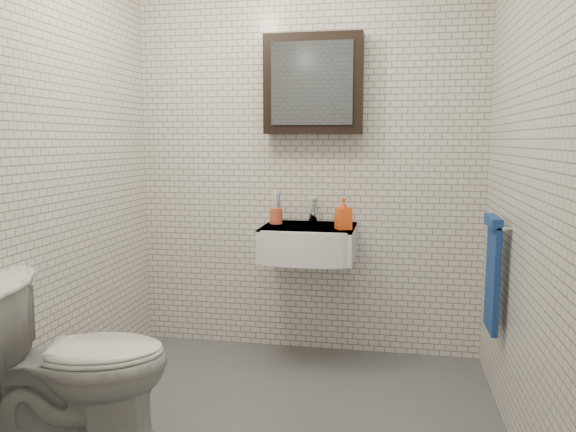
% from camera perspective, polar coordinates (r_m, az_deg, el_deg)
% --- Properties ---
extents(ground, '(2.20, 2.00, 0.01)m').
position_cam_1_polar(ground, '(2.92, -1.38, -19.95)').
color(ground, '#47484E').
rests_on(ground, ground).
extents(room_shell, '(2.22, 2.02, 2.51)m').
position_cam_1_polar(room_shell, '(2.59, -1.48, 10.01)').
color(room_shell, silver).
rests_on(room_shell, ground).
extents(washbasin, '(0.55, 0.50, 0.20)m').
position_cam_1_polar(washbasin, '(3.36, 2.03, -2.70)').
color(washbasin, white).
rests_on(washbasin, room_shell).
extents(faucet, '(0.06, 0.20, 0.15)m').
position_cam_1_polar(faucet, '(3.53, 2.52, 0.45)').
color(faucet, silver).
rests_on(faucet, washbasin).
extents(mirror_cabinet, '(0.60, 0.15, 0.60)m').
position_cam_1_polar(mirror_cabinet, '(3.51, 2.59, 13.21)').
color(mirror_cabinet, black).
rests_on(mirror_cabinet, room_shell).
extents(towel_rail, '(0.09, 0.30, 0.58)m').
position_cam_1_polar(towel_rail, '(2.99, 20.10, -5.06)').
color(towel_rail, silver).
rests_on(towel_rail, room_shell).
extents(toothbrush_cup, '(0.09, 0.09, 0.21)m').
position_cam_1_polar(toothbrush_cup, '(3.47, -1.23, 0.10)').
color(toothbrush_cup, '#CC5033').
rests_on(toothbrush_cup, washbasin).
extents(soap_bottle, '(0.11, 0.11, 0.18)m').
position_cam_1_polar(soap_bottle, '(3.26, 5.66, 0.23)').
color(soap_bottle, orange).
rests_on(soap_bottle, washbasin).
extents(toilet, '(0.88, 0.66, 0.80)m').
position_cam_1_polar(toilet, '(2.69, -20.77, -13.72)').
color(toilet, silver).
rests_on(toilet, ground).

